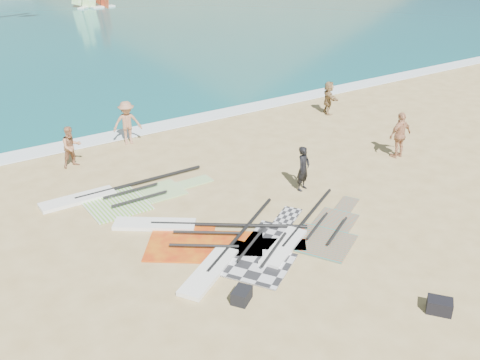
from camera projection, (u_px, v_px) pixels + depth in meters
ground at (364, 253)px, 14.47m from camera, size 300.00×300.00×0.00m
surf_line at (160, 127)px, 23.68m from camera, size 300.00×1.20×0.04m
rig_grey at (242, 255)px, 14.31m from camera, size 5.29×3.85×0.20m
rig_green at (117, 196)px, 17.45m from camera, size 5.71×2.24×0.20m
rig_orange at (310, 235)px, 15.24m from camera, size 4.88×3.34×0.19m
rig_red at (191, 234)px, 15.29m from camera, size 4.79×4.55×0.20m
gear_bag_near at (242, 295)px, 12.54m from camera, size 0.63×0.59×0.32m
gear_bag_far at (439, 306)px, 12.19m from camera, size 0.65×0.68×0.33m
person_wetsuit at (303, 169)px, 17.70m from camera, size 0.65×0.54×1.54m
beachgoer_left at (71, 147)px, 19.46m from camera, size 0.80×0.65×1.54m
beachgoer_mid at (127, 123)px, 21.52m from camera, size 1.27×0.92×1.78m
beachgoer_back at (400, 135)px, 20.22m from camera, size 1.06×0.48×1.79m
beachgoer_right at (328, 98)px, 25.07m from camera, size 0.98×1.52×1.57m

